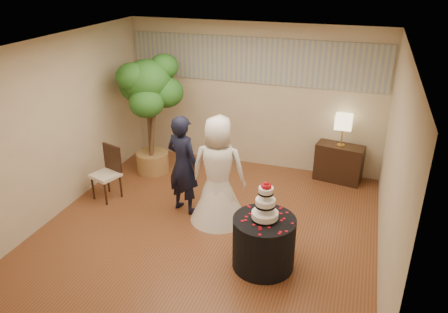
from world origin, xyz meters
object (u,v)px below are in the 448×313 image
(cake_table, at_px, (264,243))
(side_chair, at_px, (105,174))
(console, at_px, (339,163))
(ficus_tree, at_px, (149,115))
(wedding_cake, at_px, (266,201))
(groom, at_px, (183,165))
(bride, at_px, (218,170))
(table_lamp, at_px, (343,131))

(cake_table, relative_size, side_chair, 0.89)
(console, bearing_deg, ficus_tree, -158.46)
(cake_table, height_order, ficus_tree, ficus_tree)
(side_chair, bearing_deg, wedding_cake, 0.89)
(groom, bearing_deg, console, -122.74)
(ficus_tree, distance_m, side_chair, 1.42)
(groom, height_order, bride, bride)
(groom, distance_m, console, 3.03)
(bride, bearing_deg, table_lamp, -137.86)
(wedding_cake, height_order, table_lamp, table_lamp)
(cake_table, bearing_deg, groom, 147.47)
(cake_table, height_order, table_lamp, table_lamp)
(console, bearing_deg, table_lamp, 0.00)
(cake_table, xyz_separation_m, wedding_cake, (0.00, 0.00, 0.64))
(bride, bearing_deg, wedding_cake, 128.75)
(wedding_cake, relative_size, side_chair, 0.59)
(groom, height_order, table_lamp, groom)
(table_lamp, height_order, ficus_tree, ficus_tree)
(bride, distance_m, cake_table, 1.42)
(bride, relative_size, ficus_tree, 0.75)
(bride, xyz_separation_m, cake_table, (0.95, -0.92, -0.50))
(groom, relative_size, console, 1.94)
(bride, xyz_separation_m, ficus_tree, (-1.78, 1.23, 0.29))
(table_lamp, xyz_separation_m, side_chair, (-3.75, -1.96, -0.53))
(console, bearing_deg, cake_table, -94.92)
(wedding_cake, bearing_deg, console, 75.69)
(groom, distance_m, ficus_tree, 1.66)
(table_lamp, bearing_deg, console, 0.00)
(bride, xyz_separation_m, console, (1.69, 1.98, -0.51))
(console, bearing_deg, bride, -121.16)
(table_lamp, distance_m, ficus_tree, 3.56)
(console, relative_size, table_lamp, 1.47)
(groom, bearing_deg, cake_table, 165.49)
(table_lamp, relative_size, side_chair, 0.62)
(wedding_cake, bearing_deg, ficus_tree, 141.84)
(bride, height_order, side_chair, bride)
(bride, distance_m, ficus_tree, 2.19)
(cake_table, distance_m, ficus_tree, 3.57)
(groom, xyz_separation_m, side_chair, (-1.43, -0.06, -0.36))
(console, relative_size, ficus_tree, 0.37)
(table_lamp, bearing_deg, ficus_tree, -167.85)
(groom, xyz_separation_m, ficus_tree, (-1.16, 1.14, 0.33))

